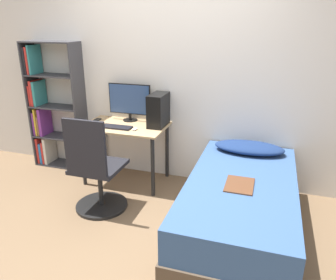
{
  "coord_description": "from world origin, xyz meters",
  "views": [
    {
      "loc": [
        1.13,
        -2.26,
        1.9
      ],
      "look_at": [
        0.17,
        0.72,
        0.75
      ],
      "focal_mm": 35.0,
      "sensor_mm": 36.0,
      "label": 1
    }
  ],
  "objects_px": {
    "office_chair": "(96,176)",
    "pc_tower": "(158,110)",
    "bookshelf": "(49,110)",
    "keyboard": "(117,127)",
    "monitor": "(130,101)",
    "bed": "(240,207)"
  },
  "relations": [
    {
      "from": "bookshelf",
      "to": "pc_tower",
      "type": "relative_size",
      "value": 4.36
    },
    {
      "from": "bookshelf",
      "to": "keyboard",
      "type": "relative_size",
      "value": 4.63
    },
    {
      "from": "bookshelf",
      "to": "office_chair",
      "type": "distance_m",
      "value": 1.52
    },
    {
      "from": "monitor",
      "to": "keyboard",
      "type": "height_order",
      "value": "monitor"
    },
    {
      "from": "bookshelf",
      "to": "bed",
      "type": "height_order",
      "value": "bookshelf"
    },
    {
      "from": "office_chair",
      "to": "pc_tower",
      "type": "height_order",
      "value": "pc_tower"
    },
    {
      "from": "keyboard",
      "to": "office_chair",
      "type": "bearing_deg",
      "value": -85.69
    },
    {
      "from": "keyboard",
      "to": "pc_tower",
      "type": "xyz_separation_m",
      "value": [
        0.43,
        0.24,
        0.18
      ]
    },
    {
      "from": "bookshelf",
      "to": "bed",
      "type": "bearing_deg",
      "value": -17.22
    },
    {
      "from": "keyboard",
      "to": "pc_tower",
      "type": "relative_size",
      "value": 0.94
    },
    {
      "from": "pc_tower",
      "to": "office_chair",
      "type": "bearing_deg",
      "value": -114.92
    },
    {
      "from": "office_chair",
      "to": "keyboard",
      "type": "distance_m",
      "value": 0.69
    },
    {
      "from": "bookshelf",
      "to": "keyboard",
      "type": "bearing_deg",
      "value": -14.26
    },
    {
      "from": "monitor",
      "to": "bookshelf",
      "type": "bearing_deg",
      "value": -177.96
    },
    {
      "from": "bookshelf",
      "to": "monitor",
      "type": "height_order",
      "value": "bookshelf"
    },
    {
      "from": "bookshelf",
      "to": "keyboard",
      "type": "xyz_separation_m",
      "value": [
        1.13,
        -0.29,
        -0.04
      ]
    },
    {
      "from": "keyboard",
      "to": "bookshelf",
      "type": "bearing_deg",
      "value": 165.74
    },
    {
      "from": "keyboard",
      "to": "pc_tower",
      "type": "height_order",
      "value": "pc_tower"
    },
    {
      "from": "pc_tower",
      "to": "keyboard",
      "type": "bearing_deg",
      "value": -151.45
    },
    {
      "from": "bookshelf",
      "to": "keyboard",
      "type": "distance_m",
      "value": 1.17
    },
    {
      "from": "bookshelf",
      "to": "office_chair",
      "type": "bearing_deg",
      "value": -36.96
    },
    {
      "from": "office_chair",
      "to": "keyboard",
      "type": "xyz_separation_m",
      "value": [
        -0.05,
        0.6,
        0.33
      ]
    }
  ]
}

